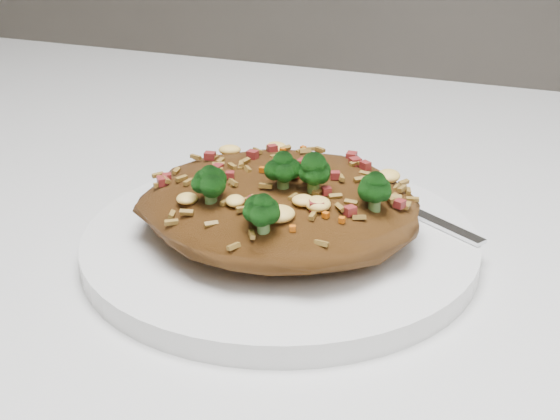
{
  "coord_description": "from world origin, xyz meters",
  "views": [
    {
      "loc": [
        0.12,
        -0.43,
        0.98
      ],
      "look_at": [
        -0.03,
        -0.03,
        0.78
      ],
      "focal_mm": 50.0,
      "sensor_mm": 36.0,
      "label": 1
    }
  ],
  "objects_px": {
    "dining_table": "(335,355)",
    "fried_rice": "(280,194)",
    "fork": "(394,203)",
    "plate": "(280,242)"
  },
  "relations": [
    {
      "from": "dining_table",
      "to": "fork",
      "type": "bearing_deg",
      "value": 51.29
    },
    {
      "from": "plate",
      "to": "fork",
      "type": "relative_size",
      "value": 1.66
    },
    {
      "from": "plate",
      "to": "fork",
      "type": "bearing_deg",
      "value": 48.55
    },
    {
      "from": "dining_table",
      "to": "fork",
      "type": "distance_m",
      "value": 0.11
    },
    {
      "from": "fried_rice",
      "to": "fork",
      "type": "distance_m",
      "value": 0.09
    },
    {
      "from": "dining_table",
      "to": "fried_rice",
      "type": "xyz_separation_m",
      "value": [
        -0.03,
        -0.03,
        0.13
      ]
    },
    {
      "from": "dining_table",
      "to": "plate",
      "type": "distance_m",
      "value": 0.11
    },
    {
      "from": "fried_rice",
      "to": "plate",
      "type": "bearing_deg",
      "value": 120.04
    },
    {
      "from": "dining_table",
      "to": "plate",
      "type": "height_order",
      "value": "plate"
    },
    {
      "from": "plate",
      "to": "fried_rice",
      "type": "xyz_separation_m",
      "value": [
        0.0,
        -0.0,
        0.03
      ]
    }
  ]
}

